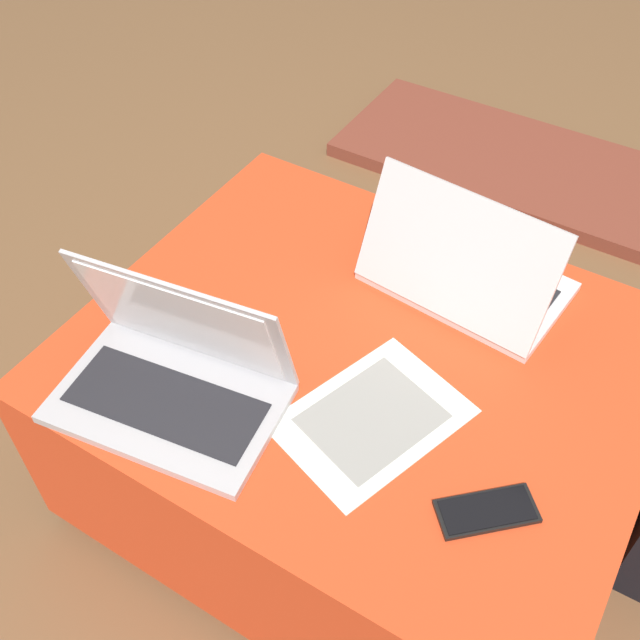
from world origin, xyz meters
TOP-DOWN VIEW (x-y plane):
  - ground_plane at (0.00, 0.00)m, footprint 14.00×14.00m
  - ottoman at (0.00, 0.00)m, footprint 1.00×0.82m
  - laptop_near at (-0.22, -0.24)m, footprint 0.40×0.28m
  - laptop_far at (0.08, 0.23)m, footprint 0.38×0.27m
  - cell_phone at (0.31, -0.18)m, footprint 0.15×0.15m
  - paper_sheet at (0.08, -0.12)m, footprint 0.29×0.35m
  - fireplace_hearth at (0.00, 1.29)m, footprint 1.40×0.50m

SIDE VIEW (x-z plane):
  - ground_plane at x=0.00m, z-range 0.00..0.00m
  - fireplace_hearth at x=0.00m, z-range 0.00..0.04m
  - ottoman at x=0.00m, z-range 0.00..0.45m
  - paper_sheet at x=0.08m, z-range 0.45..0.45m
  - cell_phone at x=0.31m, z-range 0.45..0.46m
  - laptop_far at x=0.08m, z-range 0.38..0.61m
  - laptop_near at x=-0.22m, z-range 0.38..0.62m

